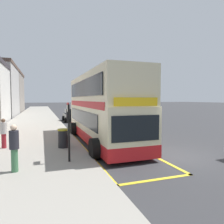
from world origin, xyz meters
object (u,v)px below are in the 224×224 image
at_px(parked_car_black_across, 72,115).
at_px(double_decker_bus, 101,111).
at_px(pedestrian_further_back, 14,146).
at_px(parked_car_maroon_kerbside, 106,113).
at_px(litter_bin, 63,138).
at_px(pedestrian_waiting_near_sign, 4,132).
at_px(bus_stop_sign, 69,126).

bearing_deg(parked_car_black_across, double_decker_bus, 92.98).
distance_m(double_decker_bus, pedestrian_further_back, 6.79).
relative_size(parked_car_maroon_kerbside, litter_bin, 4.07).
relative_size(parked_car_maroon_kerbside, pedestrian_further_back, 2.38).
bearing_deg(pedestrian_waiting_near_sign, parked_car_black_across, 67.87).
bearing_deg(pedestrian_further_back, bus_stop_sign, 18.43).
relative_size(double_decker_bus, parked_car_black_across, 2.53).
bearing_deg(parked_car_maroon_kerbside, pedestrian_further_back, -113.44).
height_order(double_decker_bus, parked_car_maroon_kerbside, double_decker_bus).
height_order(bus_stop_sign, litter_bin, bus_stop_sign).
distance_m(pedestrian_waiting_near_sign, litter_bin, 3.26).
distance_m(parked_car_maroon_kerbside, pedestrian_further_back, 23.41).
bearing_deg(parked_car_maroon_kerbside, parked_car_black_across, -148.55).
distance_m(double_decker_bus, parked_car_black_across, 13.19).
distance_m(bus_stop_sign, parked_car_black_across, 17.44).
xyz_separation_m(pedestrian_waiting_near_sign, pedestrian_further_back, (1.01, -4.22, 0.08)).
bearing_deg(pedestrian_further_back, parked_car_black_across, 75.71).
height_order(bus_stop_sign, pedestrian_waiting_near_sign, bus_stop_sign).
relative_size(parked_car_black_across, litter_bin, 4.07).
bearing_deg(pedestrian_further_back, double_decker_bus, 45.53).
bearing_deg(parked_car_black_across, pedestrian_further_back, 78.06).
relative_size(double_decker_bus, pedestrian_waiting_near_sign, 6.51).
bearing_deg(pedestrian_waiting_near_sign, double_decker_bus, 5.84).
bearing_deg(double_decker_bus, litter_bin, -150.52).
distance_m(bus_stop_sign, pedestrian_further_back, 2.25).
bearing_deg(litter_bin, double_decker_bus, 29.48).
height_order(pedestrian_further_back, litter_bin, pedestrian_further_back).
xyz_separation_m(parked_car_maroon_kerbside, pedestrian_waiting_near_sign, (-11.23, -16.85, 0.22)).
xyz_separation_m(bus_stop_sign, parked_car_black_across, (2.50, 17.24, -0.85)).
relative_size(bus_stop_sign, parked_car_black_across, 0.60).
xyz_separation_m(bus_stop_sign, pedestrian_waiting_near_sign, (-3.08, 3.52, -0.63)).
bearing_deg(pedestrian_waiting_near_sign, parked_car_maroon_kerbside, 56.32).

